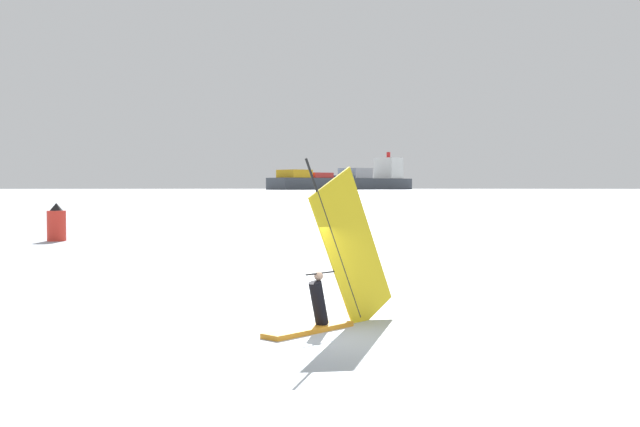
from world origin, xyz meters
TOP-DOWN VIEW (x-y plane):
  - ground_plane at (0.00, 0.00)m, footprint 4000.00×4000.00m
  - windsurfer at (-0.38, 1.46)m, footprint 2.46×4.20m
  - cargo_ship at (-160.22, 770.14)m, footprint 126.40×154.09m
  - distant_headland at (179.78, 1511.37)m, footprint 1212.47×647.21m
  - channel_buoy at (-24.30, 27.34)m, footprint 1.19×1.19m

SIDE VIEW (x-z plane):
  - ground_plane at x=0.00m, z-range 0.00..0.00m
  - channel_buoy at x=-24.30m, z-range -0.11..2.32m
  - windsurfer at x=-0.38m, z-range -1.07..3.36m
  - cargo_ship at x=-160.22m, z-range -10.17..29.59m
  - distant_headland at x=179.78m, z-range 0.00..52.43m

